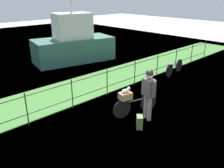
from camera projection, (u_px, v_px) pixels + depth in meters
name	position (u px, v px, depth m)	size (l,w,h in m)	color
ground_plane	(133.00, 123.00, 7.27)	(60.00, 60.00, 0.00)	#B2ADA3
grass_strip	(71.00, 91.00, 9.58)	(27.00, 2.40, 0.03)	#478438
harbor_water	(11.00, 61.00, 13.97)	(30.00, 30.00, 0.00)	#426684
iron_fence	(91.00, 86.00, 8.46)	(18.04, 0.04, 1.09)	#28231E
bicycle_main	(135.00, 105.00, 7.66)	(1.67, 0.47, 0.65)	black
wooden_crate	(125.00, 96.00, 7.33)	(0.40, 0.28, 0.22)	#A87F51
terrier_dog	(126.00, 90.00, 7.27)	(0.32, 0.20, 0.18)	silver
cyclist_person	(149.00, 90.00, 7.13)	(0.35, 0.53, 1.68)	gray
backpack_on_paving	(140.00, 122.00, 6.91)	(0.28, 0.18, 0.40)	olive
bicycle_parked	(174.00, 68.00, 11.46)	(1.75, 0.29, 0.67)	black
moored_boat_near	(74.00, 44.00, 13.56)	(4.90, 2.87, 4.39)	#336656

